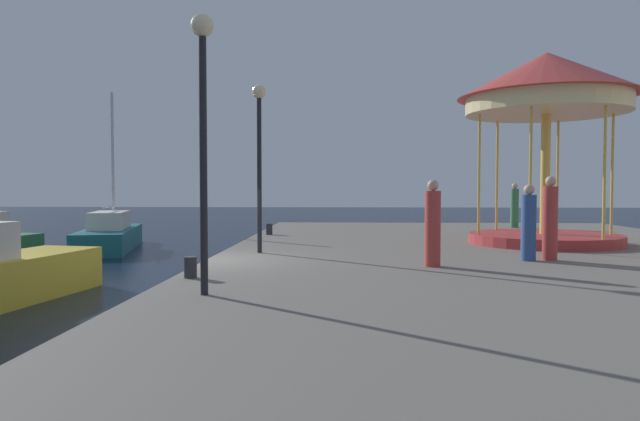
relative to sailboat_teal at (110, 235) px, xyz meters
The scene contains 12 objects.
ground_plane 11.34m from the sailboat_teal, 56.17° to the right, with size 120.00×120.00×0.00m, color black.
quay_dock 16.91m from the sailboat_teal, 33.79° to the right, with size 15.50×29.14×0.80m, color slate.
sailboat_teal is the anchor object (origin of this frame).
carousel 17.06m from the sailboat_teal, 18.32° to the right, with size 5.25×5.25×5.75m.
lamp_post_mid_promenade 15.94m from the sailboat_teal, 61.90° to the right, with size 0.36×0.36×4.40m.
lamp_post_far_end 11.28m from the sailboat_teal, 47.25° to the right, with size 0.36×0.36×4.36m.
bollard_south 13.84m from the sailboat_teal, 61.15° to the right, with size 0.24×0.24×0.40m, color #2D2D33.
bollard_north 7.18m from the sailboat_teal, 17.98° to the right, with size 0.24×0.24×0.40m, color #2D2D33.
person_near_carousel 15.47m from the sailboat_teal, 42.04° to the right, with size 0.34×0.34×1.87m.
person_far_corner 16.95m from the sailboat_teal, ahead, with size 0.34×0.34×1.90m.
person_mid_promenade 16.68m from the sailboat_teal, 33.76° to the right, with size 0.34×0.34×1.77m.
person_by_the_water 17.08m from the sailboat_teal, 32.63° to the right, with size 0.34×0.34×1.97m.
Camera 1 is at (3.29, -13.21, 2.49)m, focal length 31.89 mm.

